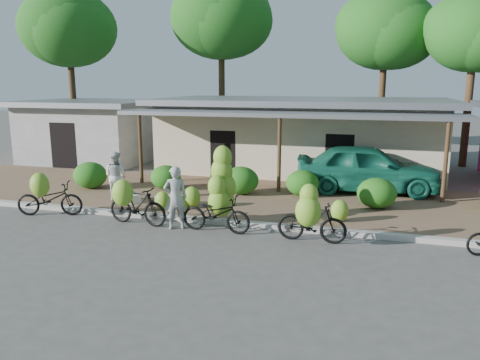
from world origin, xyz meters
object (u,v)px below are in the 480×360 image
(bike_far_left, at_px, (49,197))
(bike_right, at_px, (311,218))
(tree_center_right, at_px, (382,29))
(tree_near_right, at_px, (470,32))
(tree_back_left, at_px, (66,27))
(bike_left, at_px, (135,203))
(bystander, at_px, (116,176))
(vendor, at_px, (175,198))
(tree_far_center, at_px, (219,17))
(teal_van, at_px, (367,168))
(sack_near, at_px, (169,200))
(bike_center, at_px, (219,200))
(sack_far, at_px, (132,197))

(bike_far_left, relative_size, bike_right, 1.18)
(tree_center_right, height_order, tree_near_right, tree_center_right)
(tree_back_left, bearing_deg, bike_left, -48.63)
(tree_back_left, distance_m, bystander, 14.43)
(tree_near_right, height_order, bystander, tree_near_right)
(vendor, bearing_deg, bike_right, 149.32)
(tree_near_right, bearing_deg, tree_far_center, 173.42)
(tree_center_right, bearing_deg, teal_van, -91.29)
(sack_near, bearing_deg, bystander, 177.85)
(tree_center_right, xyz_separation_m, bike_center, (-4.08, -15.06, -6.01))
(tree_near_right, height_order, bike_center, tree_near_right)
(tree_center_right, height_order, vendor, tree_center_right)
(bike_left, xyz_separation_m, bystander, (-1.88, 2.12, 0.30))
(tree_far_center, distance_m, bike_center, 16.84)
(vendor, bearing_deg, tree_center_right, -136.26)
(tree_back_left, xyz_separation_m, bike_center, (12.92, -11.56, -6.27))
(bike_far_left, bearing_deg, vendor, -108.22)
(bike_center, bearing_deg, bike_left, 100.39)
(bike_left, bearing_deg, tree_back_left, 47.88)
(tree_far_center, relative_size, teal_van, 1.93)
(bike_far_left, xyz_separation_m, sack_near, (3.16, 1.91, -0.33))
(sack_near, xyz_separation_m, bystander, (-1.99, 0.07, 0.69))
(teal_van, bearing_deg, tree_near_right, -33.73)
(bike_right, xyz_separation_m, teal_van, (1.22, 5.96, 0.30))
(tree_back_left, xyz_separation_m, tree_center_right, (17.00, 3.50, -0.26))
(tree_back_left, height_order, bike_right, tree_back_left)
(bike_far_left, xyz_separation_m, bystander, (1.17, 1.98, 0.36))
(tree_far_center, relative_size, vendor, 5.52)
(tree_center_right, bearing_deg, tree_far_center, -176.82)
(bike_far_left, height_order, bike_left, bike_far_left)
(tree_far_center, xyz_separation_m, vendor, (3.73, -14.85, -6.84))
(bike_center, bearing_deg, bystander, 69.76)
(bike_left, xyz_separation_m, teal_van, (6.29, 5.80, 0.34))
(bike_left, bearing_deg, tree_center_right, -16.38)
(bike_center, distance_m, sack_near, 2.93)
(bystander, bearing_deg, teal_van, -145.64)
(tree_back_left, relative_size, sack_near, 10.78)
(tree_far_center, distance_m, bike_right, 18.28)
(sack_near, bearing_deg, teal_van, 31.28)
(tree_near_right, relative_size, sack_near, 9.55)
(tree_back_left, height_order, bike_center, tree_back_left)
(tree_near_right, distance_m, bike_center, 16.33)
(tree_near_right, bearing_deg, bike_left, -128.07)
(sack_near, height_order, vendor, vendor)
(vendor, bearing_deg, bike_left, -24.38)
(bike_left, bearing_deg, vendor, -80.55)
(bike_center, height_order, sack_far, bike_center)
(tree_back_left, relative_size, bike_far_left, 4.29)
(tree_center_right, bearing_deg, vendor, -108.93)
(bike_right, xyz_separation_m, sack_far, (-6.34, 2.22, -0.43))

